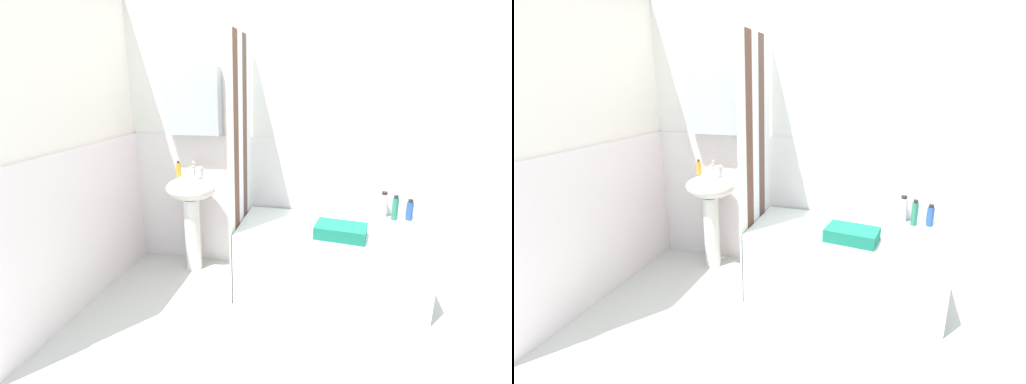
{
  "view_description": "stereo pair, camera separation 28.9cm",
  "coord_description": "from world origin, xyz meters",
  "views": [
    {
      "loc": [
        0.24,
        -1.88,
        1.65
      ],
      "look_at": [
        -0.32,
        0.84,
        0.83
      ],
      "focal_mm": 26.06,
      "sensor_mm": 36.0,
      "label": 1
    },
    {
      "loc": [
        0.52,
        -1.81,
        1.65
      ],
      "look_at": [
        -0.32,
        0.84,
        0.83
      ],
      "focal_mm": 26.06,
      "sensor_mm": 36.0,
      "label": 2
    }
  ],
  "objects": [
    {
      "name": "body_wash_bottle",
      "position": [
        0.68,
        1.17,
        0.67
      ],
      "size": [
        0.06,
        0.06,
        0.22
      ],
      "color": "white",
      "rests_on": "bathtub"
    },
    {
      "name": "bathtub",
      "position": [
        0.27,
        0.88,
        0.29
      ],
      "size": [
        1.42,
        0.69,
        0.57
      ],
      "primitive_type": "cube",
      "color": "white",
      "rests_on": "ground_plane"
    },
    {
      "name": "toothbrush_cup",
      "position": [
        -0.87,
        1.06,
        0.9
      ],
      "size": [
        0.07,
        0.07,
        0.09
      ],
      "primitive_type": "cylinder",
      "color": "white",
      "rests_on": "sink"
    },
    {
      "name": "sink",
      "position": [
        -0.94,
        1.03,
        0.63
      ],
      "size": [
        0.44,
        0.34,
        0.86
      ],
      "color": "white",
      "rests_on": "ground_plane"
    },
    {
      "name": "shower_curtain",
      "position": [
        -0.46,
        0.88,
        1.0
      ],
      "size": [
        0.01,
        0.69,
        2.0
      ],
      "color": "white",
      "rests_on": "ground_plane"
    },
    {
      "name": "shampoo_bottle",
      "position": [
        0.77,
        1.12,
        0.67
      ],
      "size": [
        0.05,
        0.05,
        0.21
      ],
      "color": "#267656",
      "rests_on": "bathtub"
    },
    {
      "name": "wall_back_tiled",
      "position": [
        -0.06,
        1.26,
        1.14
      ],
      "size": [
        3.6,
        0.18,
        2.4
      ],
      "color": "white",
      "rests_on": "ground_plane"
    },
    {
      "name": "faucet",
      "position": [
        -0.94,
        1.11,
        0.92
      ],
      "size": [
        0.03,
        0.12,
        0.12
      ],
      "color": "silver",
      "rests_on": "sink"
    },
    {
      "name": "wall_left_tiled",
      "position": [
        -1.57,
        0.34,
        1.12
      ],
      "size": [
        0.07,
        1.81,
        2.4
      ],
      "color": "white",
      "rests_on": "ground_plane"
    },
    {
      "name": "ground_plane",
      "position": [
        0.0,
        0.0,
        -0.02
      ],
      "size": [
        4.8,
        5.6,
        0.04
      ],
      "primitive_type": "cube",
      "color": "silver"
    },
    {
      "name": "soap_dispenser",
      "position": [
        -1.05,
        1.06,
        0.92
      ],
      "size": [
        0.04,
        0.04,
        0.14
      ],
      "color": "gold",
      "rests_on": "sink"
    },
    {
      "name": "lotion_bottle",
      "position": [
        0.88,
        1.14,
        0.65
      ],
      "size": [
        0.05,
        0.05,
        0.17
      ],
      "color": "#2A52A0",
      "rests_on": "bathtub"
    },
    {
      "name": "towel_folded",
      "position": [
        0.33,
        0.68,
        0.62
      ],
      "size": [
        0.39,
        0.29,
        0.09
      ],
      "primitive_type": "cube",
      "rotation": [
        0.0,
        0.0,
        -0.15
      ],
      "color": "#1B785E",
      "rests_on": "bathtub"
    }
  ]
}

